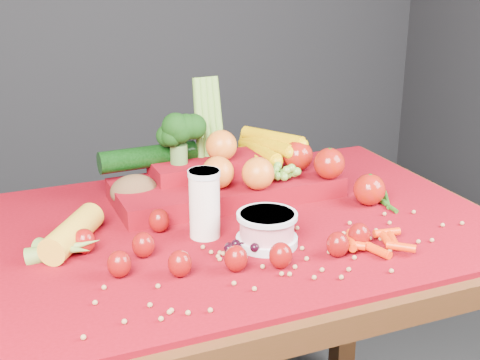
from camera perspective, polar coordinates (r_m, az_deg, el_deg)
name	(u,v)px	position (r m, az deg, el deg)	size (l,w,h in m)	color
table	(244,266)	(1.47, 0.30, -7.38)	(1.10, 0.80, 0.75)	#38220C
red_cloth	(244,224)	(1.43, 0.31, -3.79)	(1.05, 0.75, 0.01)	maroon
milk_glass	(204,201)	(1.33, -3.05, -1.84)	(0.07, 0.07, 0.14)	white
yogurt_bowl	(267,228)	(1.31, 2.32, -4.12)	(0.12, 0.12, 0.07)	silver
strawberry_scatter	(211,246)	(1.26, -2.46, -5.63)	(0.54, 0.28, 0.05)	maroon
dark_grape_cluster	(240,248)	(1.28, 0.00, -5.81)	(0.06, 0.05, 0.03)	black
soybean_scatter	(285,259)	(1.26, 3.89, -6.73)	(0.84, 0.24, 0.01)	#A47546
corn_ear	(67,244)	(1.32, -14.58, -5.31)	(0.25, 0.27, 0.06)	gold
potato	(134,191)	(1.51, -9.03, -0.91)	(0.11, 0.08, 0.07)	brown
baby_carrot_pile	(372,240)	(1.33, 11.24, -5.04)	(0.17, 0.17, 0.03)	red
green_bean_pile	(377,199)	(1.57, 11.63, -1.60)	(0.14, 0.12, 0.01)	#1E5313
produce_mound	(232,171)	(1.55, -0.66, 0.77)	(0.59, 0.37, 0.27)	maroon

